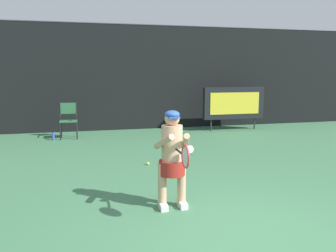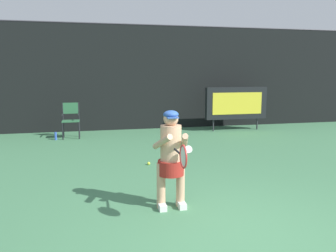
{
  "view_description": "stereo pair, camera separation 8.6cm",
  "coord_description": "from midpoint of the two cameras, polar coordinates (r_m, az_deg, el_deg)",
  "views": [
    {
      "loc": [
        -1.85,
        -3.68,
        2.02
      ],
      "look_at": [
        -0.35,
        2.36,
        1.05
      ],
      "focal_mm": 37.04,
      "sensor_mm": 36.0,
      "label": 1
    },
    {
      "loc": [
        -1.76,
        -3.7,
        2.02
      ],
      "look_at": [
        -0.35,
        2.36,
        1.05
      ],
      "focal_mm": 37.04,
      "sensor_mm": 36.0,
      "label": 2
    }
  ],
  "objects": [
    {
      "name": "tennis_player",
      "position": [
        5.13,
        0.22,
        -4.88
      ],
      "size": [
        0.54,
        0.62,
        1.47
      ],
      "color": "white",
      "rests_on": "ground"
    },
    {
      "name": "umpire_chair",
      "position": [
        11.05,
        -16.27,
        1.24
      ],
      "size": [
        0.52,
        0.44,
        1.08
      ],
      "color": "black",
      "rests_on": "ground"
    },
    {
      "name": "water_bottle",
      "position": [
        10.91,
        -18.57,
        -1.6
      ],
      "size": [
        0.07,
        0.07,
        0.27
      ],
      "color": "blue",
      "rests_on": "ground"
    },
    {
      "name": "ground",
      "position": [
        4.43,
        12.5,
        -18.62
      ],
      "size": [
        18.0,
        22.0,
        0.03
      ],
      "color": "#3F754E"
    },
    {
      "name": "tennis_ball_loose",
      "position": [
        7.66,
        -3.65,
        -6.18
      ],
      "size": [
        0.07,
        0.07,
        0.07
      ],
      "color": "#CCDB3D",
      "rests_on": "ground"
    },
    {
      "name": "tennis_racket",
      "position": [
        4.47,
        2.24,
        -4.97
      ],
      "size": [
        0.03,
        0.6,
        0.31
      ],
      "rotation": [
        0.0,
        0.0,
        0.1
      ],
      "color": "black"
    },
    {
      "name": "backdrop_screen",
      "position": [
        12.32,
        -5.52,
        7.87
      ],
      "size": [
        18.0,
        0.12,
        3.66
      ],
      "color": "black",
      "rests_on": "ground"
    },
    {
      "name": "scoreboard",
      "position": [
        12.26,
        10.56,
        3.72
      ],
      "size": [
        2.2,
        0.21,
        1.5
      ],
      "color": "black",
      "rests_on": "ground"
    }
  ]
}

